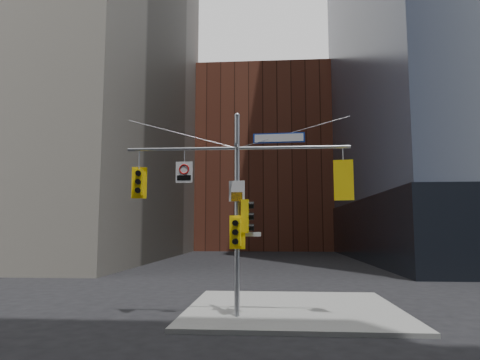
# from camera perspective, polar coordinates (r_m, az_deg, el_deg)

# --- Properties ---
(ground) EXTENTS (160.00, 160.00, 0.00)m
(ground) POSITION_cam_1_polar(r_m,az_deg,el_deg) (13.43, -1.15, -19.99)
(ground) COLOR black
(ground) RESTS_ON ground
(sidewalk_corner) EXTENTS (8.00, 8.00, 0.15)m
(sidewalk_corner) POSITION_cam_1_polar(r_m,az_deg,el_deg) (17.30, 7.07, -16.65)
(sidewalk_corner) COLOR gray
(sidewalk_corner) RESTS_ON ground
(brick_midrise) EXTENTS (26.00, 20.00, 28.00)m
(brick_midrise) POSITION_cam_1_polar(r_m,az_deg,el_deg) (71.85, 3.27, 2.14)
(brick_midrise) COLOR brown
(brick_midrise) RESTS_ON ground
(signal_assembly) EXTENTS (8.00, 0.80, 7.30)m
(signal_assembly) POSITION_cam_1_polar(r_m,az_deg,el_deg) (15.11, -0.39, -1.64)
(signal_assembly) COLOR #93969B
(signal_assembly) RESTS_ON ground
(traffic_light_west_arm) EXTENTS (0.55, 0.48, 1.15)m
(traffic_light_west_arm) POSITION_cam_1_polar(r_m,az_deg,el_deg) (15.85, -13.36, -0.30)
(traffic_light_west_arm) COLOR yellow
(traffic_light_west_arm) RESTS_ON ground
(traffic_light_east_arm) EXTENTS (0.67, 0.58, 1.40)m
(traffic_light_east_arm) POSITION_cam_1_polar(r_m,az_deg,el_deg) (15.30, 13.65, -0.07)
(traffic_light_east_arm) COLOR yellow
(traffic_light_east_arm) RESTS_ON ground
(traffic_light_pole_side) EXTENTS (0.45, 0.38, 1.17)m
(traffic_light_pole_side) POSITION_cam_1_polar(r_m,az_deg,el_deg) (15.04, 0.86, -4.86)
(traffic_light_pole_side) COLOR yellow
(traffic_light_pole_side) RESTS_ON ground
(traffic_light_pole_front) EXTENTS (0.55, 0.47, 1.16)m
(traffic_light_pole_front) POSITION_cam_1_polar(r_m,az_deg,el_deg) (14.79, -0.48, -6.98)
(traffic_light_pole_front) COLOR yellow
(traffic_light_pole_front) RESTS_ON ground
(street_sign_blade) EXTENTS (1.84, 0.17, 0.36)m
(street_sign_blade) POSITION_cam_1_polar(r_m,az_deg,el_deg) (15.35, 5.20, 5.61)
(street_sign_blade) COLOR #102F95
(street_sign_blade) RESTS_ON ground
(regulatory_sign_arm) EXTENTS (0.61, 0.09, 0.76)m
(regulatory_sign_arm) POSITION_cam_1_polar(r_m,az_deg,el_deg) (15.45, -7.46, 1.14)
(regulatory_sign_arm) COLOR silver
(regulatory_sign_arm) RESTS_ON ground
(regulatory_sign_pole) EXTENTS (0.56, 0.08, 0.73)m
(regulatory_sign_pole) POSITION_cam_1_polar(r_m,az_deg,el_deg) (15.00, -0.43, -1.55)
(regulatory_sign_pole) COLOR silver
(regulatory_sign_pole) RESTS_ON ground
(street_blade_ew) EXTENTS (0.78, 0.12, 0.16)m
(street_blade_ew) POSITION_cam_1_polar(r_m,az_deg,el_deg) (15.03, 1.33, -7.25)
(street_blade_ew) COLOR silver
(street_blade_ew) RESTS_ON ground
(street_blade_ns) EXTENTS (0.11, 0.81, 0.16)m
(street_blade_ns) POSITION_cam_1_polar(r_m,az_deg,el_deg) (15.51, -0.26, -7.98)
(street_blade_ns) COLOR #145926
(street_blade_ns) RESTS_ON ground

